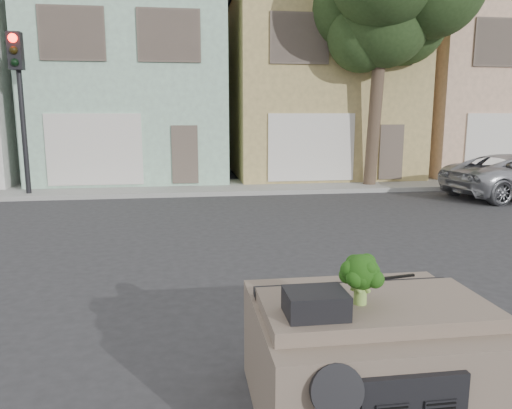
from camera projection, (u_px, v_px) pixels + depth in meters
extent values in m
plane|color=#303033|center=(293.00, 295.00, 7.49)|extent=(120.00, 120.00, 0.00)
cube|color=gray|center=(230.00, 187.00, 17.69)|extent=(40.00, 3.00, 0.15)
cube|color=#9AC3A8|center=(135.00, 85.00, 20.42)|extent=(7.20, 8.20, 7.55)
cube|color=tan|center=(313.00, 87.00, 21.47)|extent=(7.20, 8.20, 7.55)
cube|color=tan|center=(474.00, 88.00, 22.53)|extent=(7.20, 8.20, 7.55)
cube|color=black|center=(22.00, 117.00, 15.35)|extent=(0.40, 0.40, 5.10)
cube|color=#263C1B|center=(377.00, 66.00, 16.95)|extent=(4.40, 4.00, 8.50)
cube|color=#6D5D4F|center=(367.00, 355.00, 4.47)|extent=(2.00, 1.80, 1.12)
cube|color=black|center=(316.00, 303.00, 3.93)|extent=(0.48, 0.38, 0.20)
cube|color=black|center=(383.00, 279.00, 4.78)|extent=(0.69, 0.15, 0.02)
cube|color=#173A0C|center=(361.00, 279.00, 4.14)|extent=(0.46, 0.46, 0.44)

